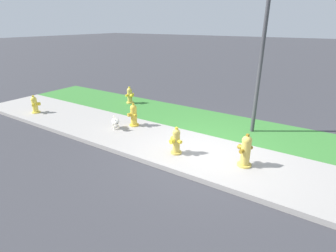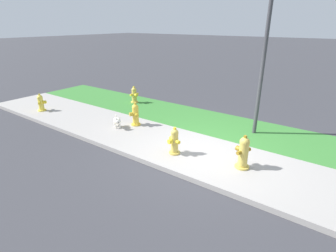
{
  "view_description": "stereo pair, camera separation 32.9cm",
  "coord_description": "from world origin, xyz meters",
  "px_view_note": "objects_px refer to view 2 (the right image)",
  "views": [
    {
      "loc": [
        2.48,
        -5.49,
        3.1
      ],
      "look_at": [
        -1.23,
        0.24,
        0.4
      ],
      "focal_mm": 28.0,
      "sensor_mm": 36.0,
      "label": 1
    },
    {
      "loc": [
        2.76,
        -5.3,
        3.1
      ],
      "look_at": [
        -1.23,
        0.24,
        0.4
      ],
      "focal_mm": 28.0,
      "sensor_mm": 36.0,
      "label": 2
    }
  ],
  "objects_px": {
    "fire_hydrant_far_end": "(135,115)",
    "fire_hydrant_by_grass_verge": "(174,141)",
    "fire_hydrant_mid_block": "(41,103)",
    "small_white_dog": "(117,121)",
    "fire_hydrant_at_driveway": "(243,152)",
    "fire_hydrant_near_corner": "(134,95)",
    "street_lamp": "(267,36)"
  },
  "relations": [
    {
      "from": "fire_hydrant_far_end",
      "to": "fire_hydrant_by_grass_verge",
      "type": "relative_size",
      "value": 1.05
    },
    {
      "from": "fire_hydrant_mid_block",
      "to": "small_white_dog",
      "type": "bearing_deg",
      "value": 54.26
    },
    {
      "from": "fire_hydrant_at_driveway",
      "to": "fire_hydrant_far_end",
      "type": "height_order",
      "value": "fire_hydrant_at_driveway"
    },
    {
      "from": "fire_hydrant_near_corner",
      "to": "fire_hydrant_by_grass_verge",
      "type": "height_order",
      "value": "fire_hydrant_by_grass_verge"
    },
    {
      "from": "fire_hydrant_mid_block",
      "to": "fire_hydrant_far_end",
      "type": "bearing_deg",
      "value": 61.39
    },
    {
      "from": "fire_hydrant_near_corner",
      "to": "street_lamp",
      "type": "distance_m",
      "value": 5.66
    },
    {
      "from": "fire_hydrant_mid_block",
      "to": "fire_hydrant_by_grass_verge",
      "type": "xyz_separation_m",
      "value": [
        6.0,
        0.06,
        0.03
      ]
    },
    {
      "from": "fire_hydrant_near_corner",
      "to": "small_white_dog",
      "type": "distance_m",
      "value": 2.84
    },
    {
      "from": "fire_hydrant_at_driveway",
      "to": "fire_hydrant_by_grass_verge",
      "type": "distance_m",
      "value": 1.68
    },
    {
      "from": "small_white_dog",
      "to": "fire_hydrant_far_end",
      "type": "bearing_deg",
      "value": 95.86
    },
    {
      "from": "fire_hydrant_at_driveway",
      "to": "street_lamp",
      "type": "distance_m",
      "value": 3.26
    },
    {
      "from": "fire_hydrant_mid_block",
      "to": "fire_hydrant_at_driveway",
      "type": "bearing_deg",
      "value": 50.35
    },
    {
      "from": "fire_hydrant_at_driveway",
      "to": "fire_hydrant_far_end",
      "type": "xyz_separation_m",
      "value": [
        -3.78,
        0.57,
        -0.03
      ]
    },
    {
      "from": "fire_hydrant_far_end",
      "to": "street_lamp",
      "type": "xyz_separation_m",
      "value": [
        3.33,
        1.62,
        2.4
      ]
    },
    {
      "from": "fire_hydrant_near_corner",
      "to": "fire_hydrant_mid_block",
      "type": "xyz_separation_m",
      "value": [
        -2.09,
        -2.84,
        -0.01
      ]
    },
    {
      "from": "fire_hydrant_near_corner",
      "to": "fire_hydrant_mid_block",
      "type": "bearing_deg",
      "value": -21.9
    },
    {
      "from": "fire_hydrant_mid_block",
      "to": "fire_hydrant_far_end",
      "type": "relative_size",
      "value": 0.88
    },
    {
      "from": "fire_hydrant_mid_block",
      "to": "fire_hydrant_far_end",
      "type": "xyz_separation_m",
      "value": [
        3.86,
        0.96,
        0.05
      ]
    },
    {
      "from": "fire_hydrant_mid_block",
      "to": "fire_hydrant_by_grass_verge",
      "type": "bearing_deg",
      "value": 47.94
    },
    {
      "from": "fire_hydrant_at_driveway",
      "to": "fire_hydrant_by_grass_verge",
      "type": "height_order",
      "value": "fire_hydrant_at_driveway"
    },
    {
      "from": "fire_hydrant_mid_block",
      "to": "small_white_dog",
      "type": "height_order",
      "value": "fire_hydrant_mid_block"
    },
    {
      "from": "fire_hydrant_at_driveway",
      "to": "fire_hydrant_far_end",
      "type": "relative_size",
      "value": 1.07
    },
    {
      "from": "fire_hydrant_mid_block",
      "to": "small_white_dog",
      "type": "distance_m",
      "value": 3.6
    },
    {
      "from": "fire_hydrant_far_end",
      "to": "small_white_dog",
      "type": "xyz_separation_m",
      "value": [
        -0.29,
        -0.53,
        -0.12
      ]
    },
    {
      "from": "fire_hydrant_near_corner",
      "to": "small_white_dog",
      "type": "height_order",
      "value": "fire_hydrant_near_corner"
    },
    {
      "from": "fire_hydrant_far_end",
      "to": "fire_hydrant_by_grass_verge",
      "type": "distance_m",
      "value": 2.32
    },
    {
      "from": "street_lamp",
      "to": "small_white_dog",
      "type": "bearing_deg",
      "value": -149.24
    },
    {
      "from": "street_lamp",
      "to": "fire_hydrant_by_grass_verge",
      "type": "bearing_deg",
      "value": -115.25
    },
    {
      "from": "fire_hydrant_by_grass_verge",
      "to": "fire_hydrant_at_driveway",
      "type": "bearing_deg",
      "value": -150.27
    },
    {
      "from": "fire_hydrant_mid_block",
      "to": "fire_hydrant_near_corner",
      "type": "bearing_deg",
      "value": 101.14
    },
    {
      "from": "fire_hydrant_at_driveway",
      "to": "small_white_dog",
      "type": "xyz_separation_m",
      "value": [
        -4.07,
        0.04,
        -0.15
      ]
    },
    {
      "from": "fire_hydrant_by_grass_verge",
      "to": "fire_hydrant_near_corner",
      "type": "bearing_deg",
      "value": -17.31
    }
  ]
}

